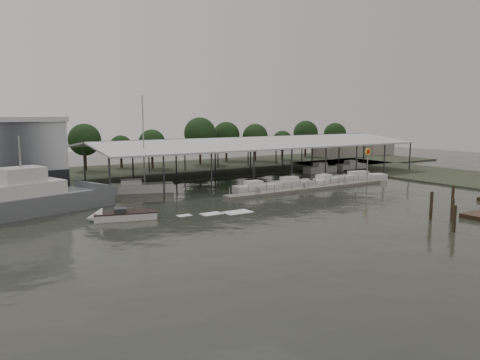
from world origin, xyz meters
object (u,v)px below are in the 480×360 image
grey_trawler (34,199)px  white_sailboat (141,187)px  speedboat_underway (120,216)px  shell_fuel_sign (368,158)px

grey_trawler → white_sailboat: bearing=9.0°
white_sailboat → speedboat_underway: size_ratio=0.77×
shell_fuel_sign → speedboat_underway: 41.73m
grey_trawler → speedboat_underway: bearing=-66.7°
shell_fuel_sign → speedboat_underway: bearing=-174.4°
grey_trawler → white_sailboat: (15.00, 7.17, -0.92)m
white_sailboat → speedboat_underway: bearing=-98.6°
shell_fuel_sign → grey_trawler: grey_trawler is taller
white_sailboat → grey_trawler: bearing=-134.9°
shell_fuel_sign → white_sailboat: 35.22m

